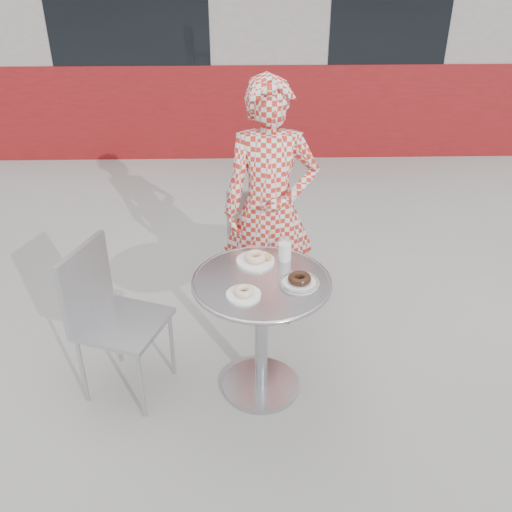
{
  "coord_description": "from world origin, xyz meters",
  "views": [
    {
      "loc": [
        -0.09,
        -2.42,
        2.27
      ],
      "look_at": [
        -0.03,
        0.1,
        0.79
      ],
      "focal_mm": 40.0,
      "sensor_mm": 36.0,
      "label": 1
    }
  ],
  "objects_px": {
    "bistro_table": "(261,309)",
    "chair_left": "(125,349)",
    "plate_near": "(244,293)",
    "plate_checker": "(299,281)",
    "plate_far": "(256,259)",
    "seated_person": "(270,209)",
    "milk_cup": "(285,251)",
    "chair_far": "(260,259)"
  },
  "relations": [
    {
      "from": "bistro_table",
      "to": "plate_far",
      "type": "relative_size",
      "value": 3.57
    },
    {
      "from": "seated_person",
      "to": "plate_far",
      "type": "bearing_deg",
      "value": -99.83
    },
    {
      "from": "plate_far",
      "to": "plate_near",
      "type": "distance_m",
      "value": 0.32
    },
    {
      "from": "chair_far",
      "to": "plate_far",
      "type": "distance_m",
      "value": 0.94
    },
    {
      "from": "chair_far",
      "to": "milk_cup",
      "type": "relative_size",
      "value": 7.23
    },
    {
      "from": "bistro_table",
      "to": "seated_person",
      "type": "height_order",
      "value": "seated_person"
    },
    {
      "from": "seated_person",
      "to": "milk_cup",
      "type": "bearing_deg",
      "value": -82.78
    },
    {
      "from": "chair_left",
      "to": "plate_checker",
      "type": "relative_size",
      "value": 4.29
    },
    {
      "from": "chair_far",
      "to": "milk_cup",
      "type": "height_order",
      "value": "chair_far"
    },
    {
      "from": "plate_checker",
      "to": "bistro_table",
      "type": "bearing_deg",
      "value": 167.97
    },
    {
      "from": "chair_far",
      "to": "milk_cup",
      "type": "bearing_deg",
      "value": 102.72
    },
    {
      "from": "plate_far",
      "to": "plate_near",
      "type": "height_order",
      "value": "plate_far"
    },
    {
      "from": "seated_person",
      "to": "plate_checker",
      "type": "xyz_separation_m",
      "value": [
        0.11,
        -0.73,
        -0.05
      ]
    },
    {
      "from": "plate_near",
      "to": "milk_cup",
      "type": "height_order",
      "value": "milk_cup"
    },
    {
      "from": "chair_far",
      "to": "seated_person",
      "type": "height_order",
      "value": "seated_person"
    },
    {
      "from": "plate_far",
      "to": "plate_checker",
      "type": "distance_m",
      "value": 0.3
    },
    {
      "from": "milk_cup",
      "to": "plate_checker",
      "type": "bearing_deg",
      "value": -76.43
    },
    {
      "from": "bistro_table",
      "to": "plate_far",
      "type": "height_order",
      "value": "plate_far"
    },
    {
      "from": "bistro_table",
      "to": "chair_far",
      "type": "xyz_separation_m",
      "value": [
        0.02,
        0.98,
        -0.28
      ]
    },
    {
      "from": "seated_person",
      "to": "chair_left",
      "type": "bearing_deg",
      "value": -140.01
    },
    {
      "from": "chair_far",
      "to": "plate_checker",
      "type": "xyz_separation_m",
      "value": [
        0.16,
        -1.02,
        0.48
      ]
    },
    {
      "from": "chair_far",
      "to": "chair_left",
      "type": "height_order",
      "value": "chair_left"
    },
    {
      "from": "chair_far",
      "to": "seated_person",
      "type": "distance_m",
      "value": 0.6
    },
    {
      "from": "plate_near",
      "to": "plate_checker",
      "type": "bearing_deg",
      "value": 18.75
    },
    {
      "from": "seated_person",
      "to": "chair_far",
      "type": "bearing_deg",
      "value": 100.78
    },
    {
      "from": "bistro_table",
      "to": "plate_checker",
      "type": "bearing_deg",
      "value": -12.03
    },
    {
      "from": "seated_person",
      "to": "plate_far",
      "type": "xyz_separation_m",
      "value": [
        -0.1,
        -0.51,
        -0.04
      ]
    },
    {
      "from": "bistro_table",
      "to": "milk_cup",
      "type": "distance_m",
      "value": 0.33
    },
    {
      "from": "bistro_table",
      "to": "plate_checker",
      "type": "xyz_separation_m",
      "value": [
        0.19,
        -0.04,
        0.19
      ]
    },
    {
      "from": "chair_left",
      "to": "plate_near",
      "type": "distance_m",
      "value": 0.82
    },
    {
      "from": "chair_left",
      "to": "plate_near",
      "type": "height_order",
      "value": "chair_left"
    },
    {
      "from": "plate_near",
      "to": "seated_person",
      "type": "bearing_deg",
      "value": 78.68
    },
    {
      "from": "plate_near",
      "to": "milk_cup",
      "type": "bearing_deg",
      "value": 56.36
    },
    {
      "from": "bistro_table",
      "to": "plate_far",
      "type": "bearing_deg",
      "value": 97.41
    },
    {
      "from": "chair_far",
      "to": "chair_left",
      "type": "distance_m",
      "value": 1.22
    },
    {
      "from": "plate_far",
      "to": "plate_near",
      "type": "xyz_separation_m",
      "value": [
        -0.07,
        -0.31,
        -0.0
      ]
    },
    {
      "from": "bistro_table",
      "to": "plate_checker",
      "type": "height_order",
      "value": "plate_checker"
    },
    {
      "from": "bistro_table",
      "to": "seated_person",
      "type": "distance_m",
      "value": 0.73
    },
    {
      "from": "chair_left",
      "to": "plate_checker",
      "type": "xyz_separation_m",
      "value": [
        0.92,
        -0.07,
        0.47
      ]
    },
    {
      "from": "bistro_table",
      "to": "seated_person",
      "type": "relative_size",
      "value": 0.46
    },
    {
      "from": "bistro_table",
      "to": "plate_near",
      "type": "relative_size",
      "value": 4.26
    },
    {
      "from": "bistro_table",
      "to": "chair_left",
      "type": "bearing_deg",
      "value": 177.7
    }
  ]
}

